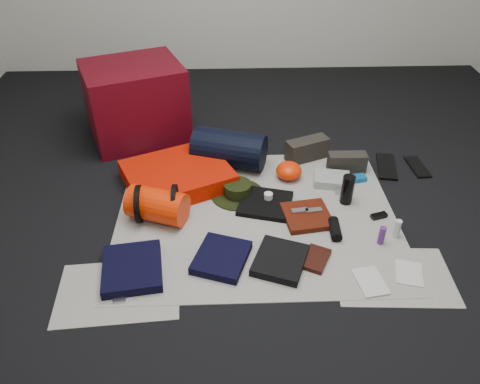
{
  "coord_description": "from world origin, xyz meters",
  "views": [
    {
      "loc": [
        -0.17,
        -2.1,
        1.72
      ],
      "look_at": [
        -0.09,
        0.1,
        0.1
      ],
      "focal_mm": 35.0,
      "sensor_mm": 36.0,
      "label": 1
    }
  ],
  "objects_px": {
    "sleeping_pad": "(178,176)",
    "paperback_book": "(316,259)",
    "stuff_sack": "(157,205)",
    "water_bottle": "(347,190)",
    "compact_camera": "(343,191)",
    "red_cabinet": "(136,102)",
    "navy_duffel": "(229,149)"
  },
  "relations": [
    {
      "from": "red_cabinet",
      "to": "sleeping_pad",
      "type": "bearing_deg",
      "value": -84.13
    },
    {
      "from": "paperback_book",
      "to": "sleeping_pad",
      "type": "bearing_deg",
      "value": 163.88
    },
    {
      "from": "sleeping_pad",
      "to": "paperback_book",
      "type": "height_order",
      "value": "sleeping_pad"
    },
    {
      "from": "navy_duffel",
      "to": "paperback_book",
      "type": "height_order",
      "value": "navy_duffel"
    },
    {
      "from": "water_bottle",
      "to": "compact_camera",
      "type": "xyz_separation_m",
      "value": [
        0.0,
        0.09,
        -0.07
      ]
    },
    {
      "from": "stuff_sack",
      "to": "compact_camera",
      "type": "bearing_deg",
      "value": 10.32
    },
    {
      "from": "water_bottle",
      "to": "paperback_book",
      "type": "height_order",
      "value": "water_bottle"
    },
    {
      "from": "sleeping_pad",
      "to": "navy_duffel",
      "type": "height_order",
      "value": "navy_duffel"
    },
    {
      "from": "stuff_sack",
      "to": "water_bottle",
      "type": "xyz_separation_m",
      "value": [
        1.1,
        0.12,
        -0.0
      ]
    },
    {
      "from": "red_cabinet",
      "to": "paperback_book",
      "type": "relative_size",
      "value": 3.6
    },
    {
      "from": "red_cabinet",
      "to": "water_bottle",
      "type": "xyz_separation_m",
      "value": [
        1.34,
        -0.87,
        -0.17
      ]
    },
    {
      "from": "red_cabinet",
      "to": "navy_duffel",
      "type": "height_order",
      "value": "red_cabinet"
    },
    {
      "from": "stuff_sack",
      "to": "paperback_book",
      "type": "distance_m",
      "value": 0.92
    },
    {
      "from": "stuff_sack",
      "to": "red_cabinet",
      "type": "bearing_deg",
      "value": 103.75
    },
    {
      "from": "compact_camera",
      "to": "paperback_book",
      "type": "xyz_separation_m",
      "value": [
        -0.26,
        -0.57,
        -0.0
      ]
    },
    {
      "from": "navy_duffel",
      "to": "paperback_book",
      "type": "relative_size",
      "value": 2.6
    },
    {
      "from": "paperback_book",
      "to": "water_bottle",
      "type": "bearing_deg",
      "value": 89.15
    },
    {
      "from": "paperback_book",
      "to": "red_cabinet",
      "type": "bearing_deg",
      "value": 156.1
    },
    {
      "from": "water_bottle",
      "to": "red_cabinet",
      "type": "bearing_deg",
      "value": 147.15
    },
    {
      "from": "sleeping_pad",
      "to": "water_bottle",
      "type": "relative_size",
      "value": 3.38
    },
    {
      "from": "stuff_sack",
      "to": "compact_camera",
      "type": "xyz_separation_m",
      "value": [
        1.1,
        0.2,
        -0.08
      ]
    },
    {
      "from": "navy_duffel",
      "to": "compact_camera",
      "type": "relative_size",
      "value": 5.4
    },
    {
      "from": "compact_camera",
      "to": "paperback_book",
      "type": "relative_size",
      "value": 0.48
    },
    {
      "from": "sleeping_pad",
      "to": "water_bottle",
      "type": "distance_m",
      "value": 1.04
    },
    {
      "from": "red_cabinet",
      "to": "navy_duffel",
      "type": "bearing_deg",
      "value": -54.8
    },
    {
      "from": "compact_camera",
      "to": "navy_duffel",
      "type": "bearing_deg",
      "value": 172.64
    },
    {
      "from": "red_cabinet",
      "to": "sleeping_pad",
      "type": "distance_m",
      "value": 0.74
    },
    {
      "from": "sleeping_pad",
      "to": "navy_duffel",
      "type": "distance_m",
      "value": 0.39
    },
    {
      "from": "sleeping_pad",
      "to": "compact_camera",
      "type": "distance_m",
      "value": 1.03
    },
    {
      "from": "sleeping_pad",
      "to": "compact_camera",
      "type": "bearing_deg",
      "value": -8.28
    },
    {
      "from": "navy_duffel",
      "to": "paperback_book",
      "type": "bearing_deg",
      "value": -47.26
    },
    {
      "from": "water_bottle",
      "to": "stuff_sack",
      "type": "bearing_deg",
      "value": -174.0
    }
  ]
}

